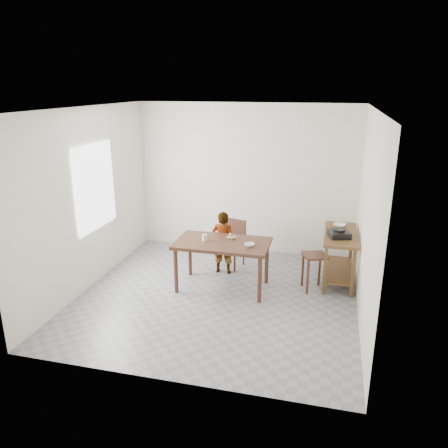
% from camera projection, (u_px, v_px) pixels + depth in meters
% --- Properties ---
extents(floor, '(4.00, 4.00, 0.04)m').
position_uv_depth(floor, '(217.00, 297.00, 6.48)').
color(floor, gray).
rests_on(floor, ground).
extents(ceiling, '(4.00, 4.00, 0.04)m').
position_uv_depth(ceiling, '(216.00, 107.00, 5.64)').
color(ceiling, white).
rests_on(ceiling, wall_back).
extents(wall_back, '(4.00, 0.04, 2.70)m').
position_uv_depth(wall_back, '(246.00, 179.00, 7.92)').
color(wall_back, white).
rests_on(wall_back, ground).
extents(wall_front, '(4.00, 0.04, 2.70)m').
position_uv_depth(wall_front, '(163.00, 264.00, 4.19)').
color(wall_front, white).
rests_on(wall_front, ground).
extents(wall_left, '(0.04, 4.00, 2.70)m').
position_uv_depth(wall_left, '(87.00, 200.00, 6.53)').
color(wall_left, white).
rests_on(wall_left, ground).
extents(wall_right, '(0.04, 4.00, 2.70)m').
position_uv_depth(wall_right, '(369.00, 219.00, 5.59)').
color(wall_right, white).
rests_on(wall_right, ground).
extents(window_pane, '(0.02, 1.10, 1.30)m').
position_uv_depth(window_pane, '(96.00, 187.00, 6.65)').
color(window_pane, white).
rests_on(window_pane, wall_left).
extents(dining_table, '(1.40, 0.80, 0.75)m').
position_uv_depth(dining_table, '(222.00, 265.00, 6.63)').
color(dining_table, '#432619').
rests_on(dining_table, floor).
extents(prep_counter, '(0.50, 1.20, 0.80)m').
position_uv_depth(prep_counter, '(339.00, 257.00, 6.87)').
color(prep_counter, '#55391E').
rests_on(prep_counter, floor).
extents(child, '(0.39, 0.25, 1.05)m').
position_uv_depth(child, '(223.00, 243.00, 7.14)').
color(child, silver).
rests_on(child, floor).
extents(dining_chair, '(0.47, 0.47, 0.80)m').
position_uv_depth(dining_chair, '(231.00, 244.00, 7.42)').
color(dining_chair, '#432619').
rests_on(dining_chair, floor).
extents(stool, '(0.42, 0.42, 0.57)m').
position_uv_depth(stool, '(314.00, 272.00, 6.61)').
color(stool, '#432619').
rests_on(stool, floor).
extents(glass_tumbler, '(0.10, 0.10, 0.10)m').
position_uv_depth(glass_tumbler, '(205.00, 238.00, 6.55)').
color(glass_tumbler, silver).
rests_on(glass_tumbler, dining_table).
extents(small_bowl, '(0.19, 0.19, 0.05)m').
position_uv_depth(small_bowl, '(249.00, 245.00, 6.34)').
color(small_bowl, white).
rests_on(small_bowl, dining_table).
extents(banana, '(0.18, 0.15, 0.06)m').
position_uv_depth(banana, '(231.00, 237.00, 6.63)').
color(banana, '#F1BF4C').
rests_on(banana, dining_table).
extents(serving_bowl, '(0.24, 0.24, 0.05)m').
position_uv_depth(serving_bowl, '(339.00, 225.00, 7.04)').
color(serving_bowl, white).
rests_on(serving_bowl, prep_counter).
extents(gas_burner, '(0.37, 0.37, 0.10)m').
position_uv_depth(gas_burner, '(339.00, 234.00, 6.56)').
color(gas_burner, black).
rests_on(gas_burner, prep_counter).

